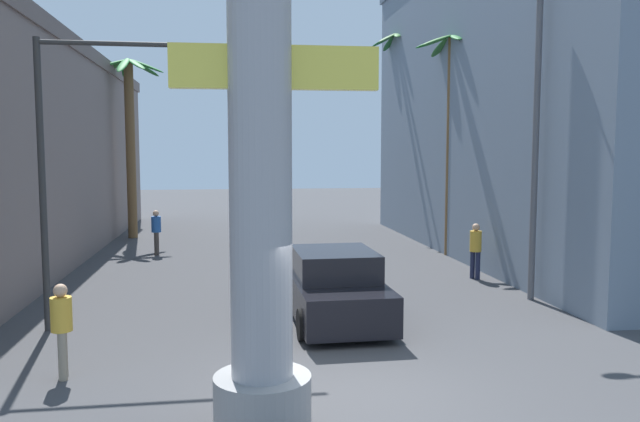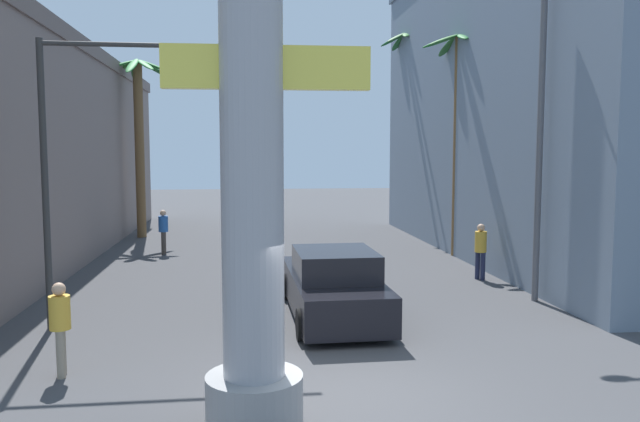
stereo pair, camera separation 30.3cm
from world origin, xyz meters
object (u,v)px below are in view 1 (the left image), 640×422
Objects in this scene: palm_tree_far_left at (130,127)px; pedestrian_far_left at (156,229)px; palm_tree_mid_right at (452,117)px; pedestrian_mid_right at (476,247)px; car_lead at (332,286)px; street_lamp at (525,117)px; pedestrian_curb_left at (62,324)px; palm_tree_far_right at (399,113)px; neon_sign_pole at (260,115)px; traffic_light_mast at (113,128)px.

palm_tree_far_left is 6.33m from pedestrian_far_left.
palm_tree_mid_right is 5.88m from pedestrian_mid_right.
car_lead is at bearing -143.87° from pedestrian_mid_right.
palm_tree_mid_right is at bearing 84.56° from street_lamp.
pedestrian_curb_left is at bearing -145.66° from pedestrian_mid_right.
pedestrian_curb_left is 11.91m from pedestrian_mid_right.
pedestrian_far_left is at bearing -151.15° from palm_tree_far_right.
pedestrian_far_left reaches higher than car_lead.
street_lamp is at bearing 43.05° from neon_sign_pole.
palm_tree_mid_right is 4.87× the size of pedestrian_far_left.
pedestrian_far_left is (-10.47, 1.50, -4.01)m from palm_tree_mid_right.
palm_tree_far_right reaches higher than palm_tree_far_left.
car_lead is 16.00m from palm_tree_far_left.
traffic_light_mast is 0.76× the size of palm_tree_mid_right.
traffic_light_mast is 5.79m from car_lead.
neon_sign_pole is at bearing -110.21° from palm_tree_far_right.
palm_tree_mid_right reaches higher than pedestrian_curb_left.
street_lamp is 6.93m from palm_tree_mid_right.
traffic_light_mast is at bearing 117.96° from neon_sign_pole.
pedestrian_curb_left is (-3.15, 2.26, -3.26)m from neon_sign_pole.
pedestrian_far_left is (-3.03, 14.72, -3.23)m from neon_sign_pole.
pedestrian_mid_right reaches higher than pedestrian_far_left.
palm_tree_far_left is 4.89× the size of pedestrian_curb_left.
pedestrian_far_left is at bearing 101.64° from neon_sign_pole.
traffic_light_mast is 14.45m from palm_tree_far_left.
palm_tree_mid_right reaches higher than palm_tree_far_left.
traffic_light_mast reaches higher than pedestrian_far_left.
palm_tree_far_left is 17.75m from pedestrian_curb_left.
palm_tree_far_left is 0.98× the size of palm_tree_mid_right.
palm_tree_mid_right is 4.82× the size of pedestrian_mid_right.
palm_tree_far_left reaches higher than pedestrian_far_left.
car_lead is 10.48m from pedestrian_far_left.
pedestrian_curb_left is at bearing -147.47° from car_lead.
street_lamp reaches higher than pedestrian_far_left.
pedestrian_mid_right is 11.29m from pedestrian_far_left.
palm_tree_far_left reaches higher than pedestrian_curb_left.
pedestrian_far_left is (-4.88, 9.28, 0.24)m from car_lead.
pedestrian_far_left is (1.53, -4.81, -3.82)m from palm_tree_far_left.
pedestrian_mid_right is (-0.09, 2.64, -3.61)m from street_lamp.
pedestrian_curb_left is at bearing -157.68° from street_lamp.
traffic_light_mast reaches higher than pedestrian_curb_left.
palm_tree_mid_right is (-0.13, -7.34, -0.60)m from palm_tree_far_right.
street_lamp is 0.99× the size of palm_tree_far_left.
car_lead is 3.24× the size of pedestrian_curb_left.
palm_tree_mid_right is at bearing -8.16° from pedestrian_far_left.
pedestrian_curb_left is (-9.93, -4.08, -3.65)m from street_lamp.
street_lamp is at bearing 10.23° from car_lead.
pedestrian_mid_right is at bearing 21.77° from traffic_light_mast.
palm_tree_far_right is at bearing 56.07° from traffic_light_mast.
car_lead is 3.15× the size of pedestrian_far_left.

